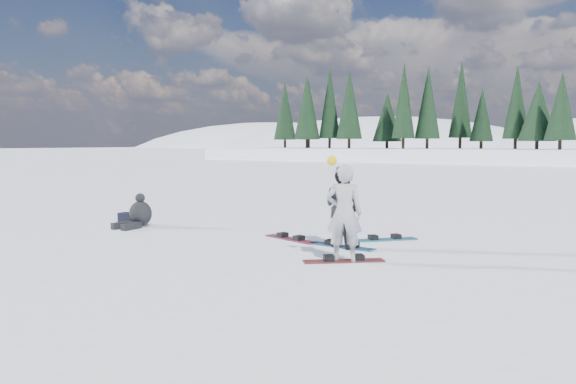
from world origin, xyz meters
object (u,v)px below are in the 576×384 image
object	(u,v)px
gear_bag	(128,218)
snowboard_loose_a	(385,240)
snowboarder_man	(342,207)
snowboard_loose_b	(291,239)
snowboarder_woman	(344,213)
seated_rider	(139,214)

from	to	relation	value
gear_bag	snowboard_loose_a	size ratio (longest dim) A/B	0.30
snowboarder_man	snowboard_loose_b	world-z (taller)	snowboarder_man
snowboarder_woman	snowboard_loose_b	size ratio (longest dim) A/B	1.30
gear_bag	snowboard_loose_a	distance (m)	7.02
seated_rider	snowboard_loose_b	bearing A→B (deg)	10.88
snowboard_loose_b	snowboarder_man	bearing A→B (deg)	8.99
snowboard_loose_a	snowboarder_woman	bearing A→B (deg)	-130.66
snowboarder_woman	seated_rider	world-z (taller)	snowboarder_woman
seated_rider	gear_bag	xyz separation A→B (m)	(-0.70, 0.26, -0.19)
snowboarder_man	seated_rider	world-z (taller)	snowboarder_man
gear_bag	snowboard_loose_b	xyz separation A→B (m)	(5.08, 0.14, -0.14)
snowboarder_woman	gear_bag	xyz separation A→B (m)	(-7.13, 1.37, -0.76)
snowboarder_woman	snowboarder_man	size ratio (longest dim) A/B	1.14
snowboarder_man	gear_bag	world-z (taller)	snowboarder_man
seated_rider	snowboard_loose_a	xyz separation A→B (m)	(6.22, 1.45, -0.32)
snowboarder_man	snowboard_loose_b	bearing A→B (deg)	4.30
seated_rider	gear_bag	bearing A→B (deg)	165.59
snowboarder_man	seated_rider	size ratio (longest dim) A/B	1.60
snowboard_loose_a	snowboard_loose_b	bearing A→B (deg)	164.26
snowboard_loose_b	seated_rider	bearing A→B (deg)	-157.40
snowboarder_man	seated_rider	distance (m)	5.79
seated_rider	gear_bag	distance (m)	0.77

